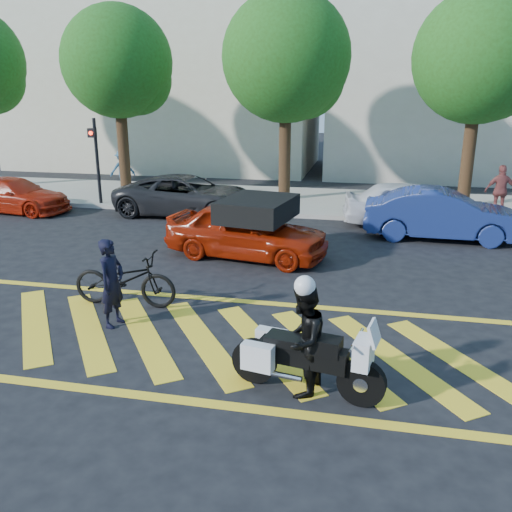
% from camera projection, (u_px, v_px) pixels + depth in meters
% --- Properties ---
extents(ground, '(90.00, 90.00, 0.00)m').
position_uv_depth(ground, '(176.00, 338.00, 9.62)').
color(ground, black).
rests_on(ground, ground).
extents(sidewalk, '(60.00, 5.00, 0.15)m').
position_uv_depth(sidewalk, '(284.00, 200.00, 20.80)').
color(sidewalk, '#9E998E').
rests_on(sidewalk, ground).
extents(crosswalk, '(12.33, 4.00, 0.01)m').
position_uv_depth(crosswalk, '(174.00, 337.00, 9.63)').
color(crosswalk, yellow).
rests_on(crosswalk, ground).
extents(building_left, '(16.00, 8.00, 10.00)m').
position_uv_depth(building_left, '(166.00, 72.00, 29.31)').
color(building_left, beige).
rests_on(building_left, ground).
extents(building_right, '(16.00, 8.00, 11.00)m').
position_uv_depth(building_right, '(502.00, 59.00, 25.78)').
color(building_right, beige).
rests_on(building_right, ground).
extents(tree_left, '(4.20, 4.20, 7.26)m').
position_uv_depth(tree_left, '(121.00, 66.00, 20.65)').
color(tree_left, black).
rests_on(tree_left, ground).
extents(tree_center, '(4.60, 4.60, 7.56)m').
position_uv_depth(tree_center, '(290.00, 62.00, 19.33)').
color(tree_center, black).
rests_on(tree_center, ground).
extents(tree_right, '(4.40, 4.40, 7.41)m').
position_uv_depth(tree_right, '(483.00, 62.00, 18.05)').
color(tree_right, black).
rests_on(tree_right, ground).
extents(signal_pole, '(0.28, 0.43, 3.20)m').
position_uv_depth(signal_pole, '(96.00, 155.00, 19.42)').
color(signal_pole, black).
rests_on(signal_pole, ground).
extents(officer_bike, '(0.48, 0.66, 1.66)m').
position_uv_depth(officer_bike, '(112.00, 283.00, 9.90)').
color(officer_bike, black).
rests_on(officer_bike, ground).
extents(bicycle, '(2.15, 0.80, 1.12)m').
position_uv_depth(bicycle, '(125.00, 279.00, 10.89)').
color(bicycle, black).
rests_on(bicycle, ground).
extents(police_motorcycle, '(2.29, 0.92, 1.02)m').
position_uv_depth(police_motorcycle, '(304.00, 358.00, 7.75)').
color(police_motorcycle, black).
rests_on(police_motorcycle, ground).
extents(officer_moto, '(0.77, 0.91, 1.66)m').
position_uv_depth(officer_moto, '(303.00, 340.00, 7.66)').
color(officer_moto, black).
rests_on(officer_moto, ground).
extents(red_convertible, '(4.44, 2.40, 1.43)m').
position_uv_depth(red_convertible, '(247.00, 231.00, 13.94)').
color(red_convertible, '#911A06').
rests_on(red_convertible, ground).
extents(parked_left, '(4.21, 2.01, 1.18)m').
position_uv_depth(parked_left, '(14.00, 195.00, 19.12)').
color(parked_left, '#AD1D0A').
rests_on(parked_left, ground).
extents(parked_mid_left, '(5.01, 2.46, 1.37)m').
position_uv_depth(parked_mid_left, '(187.00, 196.00, 18.58)').
color(parked_mid_left, black).
rests_on(parked_mid_left, ground).
extents(parked_mid_right, '(4.37, 2.16, 1.43)m').
position_uv_depth(parked_mid_right, '(411.00, 204.00, 17.10)').
color(parked_mid_right, silver).
rests_on(parked_mid_right, ground).
extents(parked_right, '(4.45, 1.67, 1.45)m').
position_uv_depth(parked_right, '(442.00, 215.00, 15.63)').
color(parked_right, navy).
rests_on(parked_right, ground).
extents(pedestrian_left, '(1.18, 1.01, 1.58)m').
position_uv_depth(pedestrian_left, '(122.00, 169.00, 22.70)').
color(pedestrian_left, '#2C5679').
rests_on(pedestrian_left, sidewalk).
extents(pedestrian_right, '(1.01, 0.47, 1.69)m').
position_uv_depth(pedestrian_right, '(501.00, 191.00, 17.75)').
color(pedestrian_right, brown).
rests_on(pedestrian_right, sidewalk).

